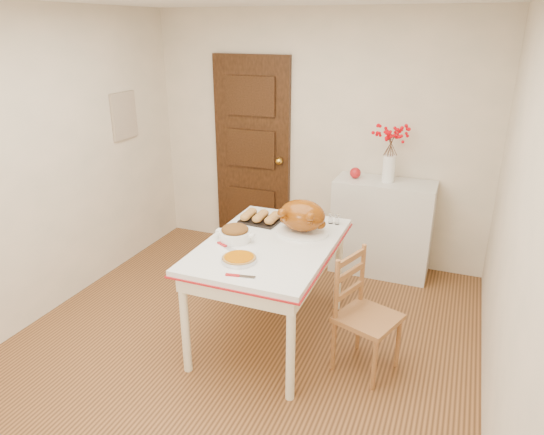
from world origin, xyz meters
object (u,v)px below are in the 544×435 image
at_px(kitchen_table, 270,291).
at_px(pumpkin_pie, 239,258).
at_px(chair_oak, 368,316).
at_px(turkey_platter, 302,217).
at_px(sideboard, 382,227).

height_order(kitchen_table, pumpkin_pie, pumpkin_pie).
bearing_deg(chair_oak, turkey_platter, 79.42).
distance_m(turkey_platter, pumpkin_pie, 0.68).
height_order(sideboard, pumpkin_pie, sideboard).
height_order(turkey_platter, pumpkin_pie, turkey_platter).
xyz_separation_m(sideboard, kitchen_table, (-0.60, -1.47, -0.06)).
relative_size(kitchen_table, turkey_platter, 3.28).
relative_size(sideboard, pumpkin_pie, 3.95).
bearing_deg(kitchen_table, pumpkin_pie, -101.19).
relative_size(sideboard, chair_oak, 1.08).
bearing_deg(turkey_platter, chair_oak, -41.20).
bearing_deg(chair_oak, sideboard, 26.28).
bearing_deg(chair_oak, pumpkin_pie, 126.84).
height_order(sideboard, chair_oak, sideboard).
height_order(sideboard, turkey_platter, turkey_platter).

